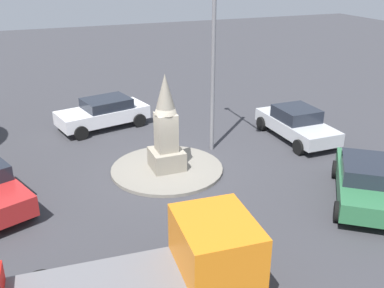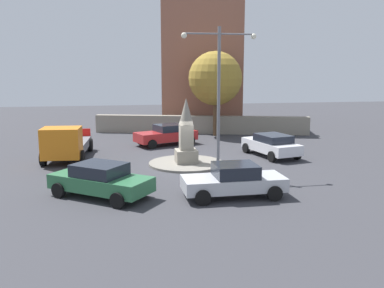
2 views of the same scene
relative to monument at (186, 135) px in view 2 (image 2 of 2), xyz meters
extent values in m
plane|color=#38383D|center=(0.00, 0.00, -1.67)|extent=(80.00, 80.00, 0.00)
cylinder|color=gray|center=(0.00, 0.00, -1.61)|extent=(4.24, 4.24, 0.12)
cube|color=gray|center=(0.00, 0.00, -1.19)|extent=(1.19, 1.19, 0.73)
cube|color=gray|center=(0.00, 0.00, -0.10)|extent=(0.73, 0.73, 1.44)
cone|color=gray|center=(0.00, 0.00, 1.35)|extent=(0.81, 0.81, 1.47)
cylinder|color=slate|center=(1.26, -2.41, 2.02)|extent=(0.16, 0.16, 7.39)
cylinder|color=slate|center=(0.39, -2.41, 5.36)|extent=(1.75, 0.08, 0.08)
cylinder|color=slate|center=(2.13, -2.41, 5.36)|extent=(1.75, 0.08, 0.08)
sphere|color=#F2EACC|center=(-0.49, -2.41, 5.26)|extent=(0.28, 0.28, 0.28)
sphere|color=#F2EACC|center=(3.01, -2.41, 5.26)|extent=(0.28, 0.28, 0.28)
cube|color=#2D6B42|center=(-4.54, -5.40, -1.05)|extent=(4.56, 4.05, 0.61)
cube|color=#1E232D|center=(-4.57, -5.38, -0.49)|extent=(2.58, 2.51, 0.51)
cylinder|color=black|center=(-2.78, -5.60, -1.35)|extent=(0.64, 0.56, 0.64)
cylinder|color=black|center=(-3.85, -7.03, -1.35)|extent=(0.64, 0.56, 0.64)
cylinder|color=black|center=(-5.23, -3.77, -1.35)|extent=(0.64, 0.56, 0.64)
cylinder|color=black|center=(-6.30, -5.19, -1.35)|extent=(0.64, 0.56, 0.64)
cube|color=silver|center=(5.54, 1.35, -1.04)|extent=(2.69, 4.47, 0.62)
cube|color=#1E232D|center=(5.60, 1.12, -0.51)|extent=(2.07, 2.40, 0.45)
cylinder|color=black|center=(4.34, 2.57, -1.35)|extent=(0.36, 0.67, 0.64)
cylinder|color=black|center=(6.07, 2.98, -1.35)|extent=(0.36, 0.67, 0.64)
cylinder|color=black|center=(5.01, -0.28, -1.35)|extent=(0.36, 0.67, 0.64)
cylinder|color=black|center=(6.74, 0.13, -1.35)|extent=(0.36, 0.67, 0.64)
cube|color=#B22323|center=(-0.42, 6.33, -1.03)|extent=(4.67, 3.21, 0.65)
cube|color=#1E232D|center=(-0.18, 6.43, -0.46)|extent=(2.30, 2.17, 0.48)
cylinder|color=black|center=(-1.51, 4.97, -1.35)|extent=(0.68, 0.44, 0.64)
cylinder|color=black|center=(-2.15, 6.60, -1.35)|extent=(0.68, 0.44, 0.64)
cylinder|color=black|center=(1.31, 6.07, -1.35)|extent=(0.68, 0.44, 0.64)
cylinder|color=black|center=(0.67, 7.70, -1.35)|extent=(0.68, 0.44, 0.64)
cube|color=#B7BABF|center=(0.97, -6.38, -1.07)|extent=(4.31, 1.76, 0.56)
cube|color=#1E232D|center=(1.05, -6.38, -0.52)|extent=(1.78, 1.60, 0.54)
cylinder|color=black|center=(2.47, -5.51, -1.35)|extent=(0.64, 0.23, 0.64)
cylinder|color=black|center=(2.48, -7.23, -1.35)|extent=(0.64, 0.23, 0.64)
cylinder|color=black|center=(-0.54, -5.53, -1.35)|extent=(0.64, 0.23, 0.64)
cylinder|color=black|center=(-0.53, -7.26, -1.35)|extent=(0.64, 0.23, 0.64)
cube|color=orange|center=(-6.89, 1.09, -0.40)|extent=(2.19, 1.82, 1.70)
cube|color=slate|center=(-6.71, 3.84, -1.01)|extent=(2.33, 3.94, 0.49)
cube|color=red|center=(-6.59, 5.72, -0.52)|extent=(2.00, 0.19, 0.50)
cylinder|color=black|center=(-5.85, 0.95, -1.25)|extent=(0.33, 0.86, 0.84)
cylinder|color=black|center=(-7.93, 1.09, -1.25)|extent=(0.33, 0.86, 0.84)
cylinder|color=black|center=(-5.60, 4.91, -1.25)|extent=(0.33, 0.86, 0.84)
cylinder|color=black|center=(-7.67, 5.04, -1.25)|extent=(0.33, 0.86, 0.84)
cube|color=gray|center=(3.07, 11.16, -0.93)|extent=(17.34, 5.39, 1.49)
cube|color=#935B47|center=(4.63, 16.86, 4.04)|extent=(9.11, 10.37, 11.43)
cylinder|color=brown|center=(3.97, 9.87, -0.12)|extent=(0.28, 0.28, 3.11)
sphere|color=olive|center=(3.97, 9.87, 2.93)|extent=(4.27, 4.27, 4.27)
camera|label=1|loc=(-14.45, 4.64, 5.81)|focal=41.39mm
camera|label=2|loc=(-3.76, -22.92, 3.69)|focal=39.23mm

